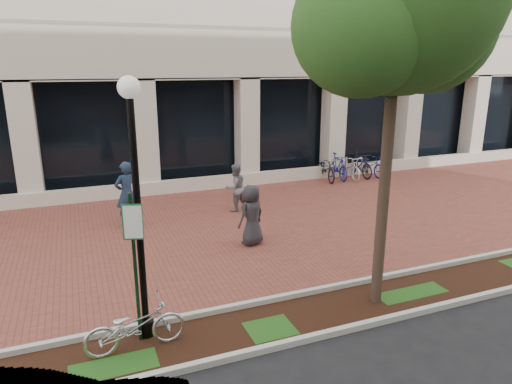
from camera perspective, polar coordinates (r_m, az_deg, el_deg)
name	(u,v)px	position (r m, az deg, el deg)	size (l,w,h in m)	color
ground	(243,226)	(13.78, -1.67, -4.31)	(120.00, 120.00, 0.00)	black
brick_plaza	(243,226)	(13.78, -1.67, -4.29)	(40.00, 9.00, 0.01)	brown
planting_strip	(334,310)	(9.47, 9.74, -14.32)	(40.00, 1.50, 0.01)	black
curb_plaza_side	(316,291)	(10.00, 7.48, -12.13)	(40.00, 0.12, 0.12)	#B7B8AD
curb_street_side	(356,327)	(8.90, 12.35, -16.15)	(40.00, 0.12, 0.12)	#B7B8AD
parking_sign	(134,251)	(7.93, -14.99, -7.16)	(0.34, 0.07, 2.70)	#133419
lamppost	(137,199)	(7.77, -14.65, -0.85)	(0.36, 0.36, 4.54)	black
street_tree	(400,5)	(8.90, 17.57, 21.44)	(4.31, 3.59, 7.73)	#4C382B
locked_bicycle	(135,326)	(8.26, -14.89, -15.91)	(0.59, 1.70, 0.89)	silver
pedestrian_left	(127,194)	(14.13, -15.86, -0.22)	(0.72, 0.47, 1.97)	#1A2A43
pedestrian_mid	(235,188)	(15.01, -2.61, 0.53)	(0.77, 0.60, 1.58)	slate
pedestrian_right	(252,215)	(12.17, -0.54, -2.90)	(0.81, 0.53, 1.66)	#28282D
bollard	(346,168)	(19.52, 11.14, 2.93)	(0.12, 0.12, 1.00)	silver
bike_rack_cluster	(349,166)	(19.90, 11.49, 3.17)	(3.05, 1.95, 1.09)	black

